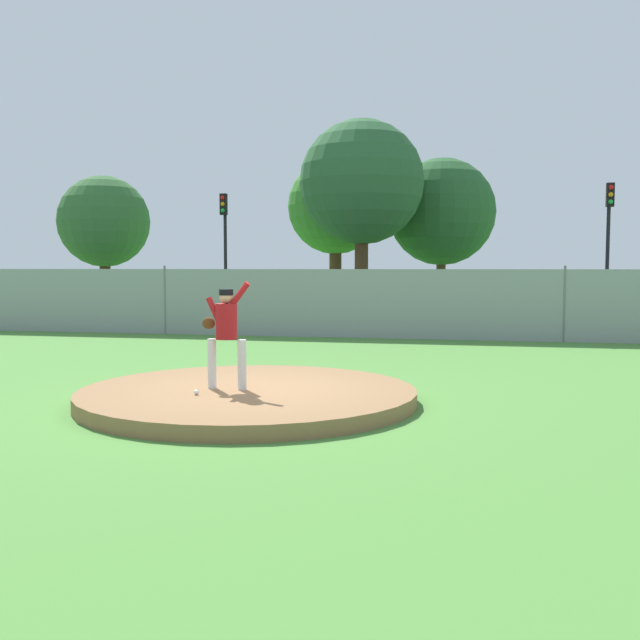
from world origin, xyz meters
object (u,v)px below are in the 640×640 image
at_px(baseball, 196,392).
at_px(parked_car_slate, 220,299).
at_px(parked_car_navy, 324,301).
at_px(parked_car_teal, 96,300).
at_px(traffic_light_far, 609,228).
at_px(pitcher_youth, 226,328).
at_px(traffic_light_near, 225,233).
at_px(traffic_cone_orange, 392,313).

distance_m(baseball, parked_car_slate, 16.47).
height_order(baseball, parked_car_navy, parked_car_navy).
bearing_deg(parked_car_navy, baseball, -85.23).
bearing_deg(parked_car_slate, parked_car_teal, -170.03).
height_order(parked_car_navy, traffic_light_far, traffic_light_far).
distance_m(pitcher_youth, parked_car_slate, 16.02).
bearing_deg(traffic_light_near, pitcher_youth, -70.61).
bearing_deg(pitcher_youth, baseball, -114.55).
distance_m(baseball, traffic_light_far, 21.69).
distance_m(parked_car_teal, traffic_light_near, 6.53).
xyz_separation_m(baseball, traffic_light_near, (-6.49, 19.71, 3.26)).
relative_size(baseball, traffic_cone_orange, 0.13).
bearing_deg(baseball, parked_car_slate, 108.56).
bearing_deg(parked_car_slate, baseball, -71.44).
bearing_deg(parked_car_slate, traffic_light_near, 106.86).
height_order(parked_car_teal, traffic_light_near, traffic_light_near).
height_order(pitcher_youth, baseball, pitcher_youth).
height_order(parked_car_slate, traffic_cone_orange, parked_car_slate).
relative_size(baseball, parked_car_teal, 0.02).
distance_m(parked_car_navy, traffic_cone_orange, 3.30).
distance_m(parked_car_slate, traffic_light_near, 5.06).
height_order(parked_car_navy, parked_car_slate, parked_car_slate).
relative_size(parked_car_teal, parked_car_slate, 1.01).
relative_size(parked_car_navy, traffic_light_near, 0.86).
bearing_deg(parked_car_teal, parked_car_navy, 5.52).
distance_m(traffic_cone_orange, traffic_light_far, 8.85).
bearing_deg(traffic_light_near, baseball, -71.79).
xyz_separation_m(parked_car_navy, traffic_cone_orange, (2.23, 2.37, -0.54)).
relative_size(pitcher_youth, baseball, 21.86).
height_order(pitcher_youth, traffic_cone_orange, pitcher_youth).
xyz_separation_m(pitcher_youth, traffic_cone_orange, (0.67, 17.43, -0.88)).
bearing_deg(traffic_light_near, parked_car_navy, -38.30).
distance_m(parked_car_navy, traffic_light_near, 7.14).
bearing_deg(traffic_cone_orange, pitcher_youth, -92.21).
xyz_separation_m(traffic_cone_orange, traffic_light_far, (8.09, 1.45, 3.28)).
bearing_deg(parked_car_navy, parked_car_slate, -179.74).
bearing_deg(parked_car_slate, pitcher_youth, -69.93).
height_order(parked_car_teal, parked_car_slate, parked_car_slate).
bearing_deg(parked_car_teal, traffic_light_near, 55.83).
bearing_deg(parked_car_navy, parked_car_teal, -174.48).
relative_size(parked_car_navy, traffic_cone_orange, 8.04).
distance_m(pitcher_youth, traffic_light_far, 20.96).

